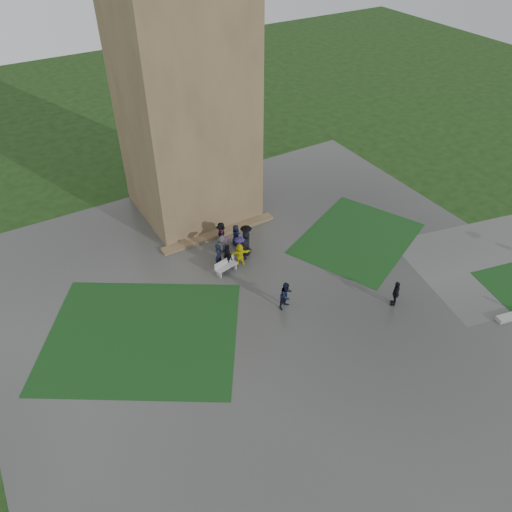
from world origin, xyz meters
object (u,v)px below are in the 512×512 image
pedestrian_mid (286,295)px  bench (226,266)px  pedestrian_near (396,293)px  tower (184,97)px

pedestrian_mid → bench: bearing=92.5°
pedestrian_mid → pedestrian_near: pedestrian_mid is taller
bench → pedestrian_near: size_ratio=0.95×
bench → pedestrian_mid: bearing=-83.4°
bench → pedestrian_mid: pedestrian_mid is taller
bench → pedestrian_near: pedestrian_near is taller
bench → pedestrian_near: bearing=-58.9°
tower → bench: 12.07m
tower → pedestrian_mid: size_ratio=9.45×
pedestrian_near → pedestrian_mid: bearing=-72.9°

